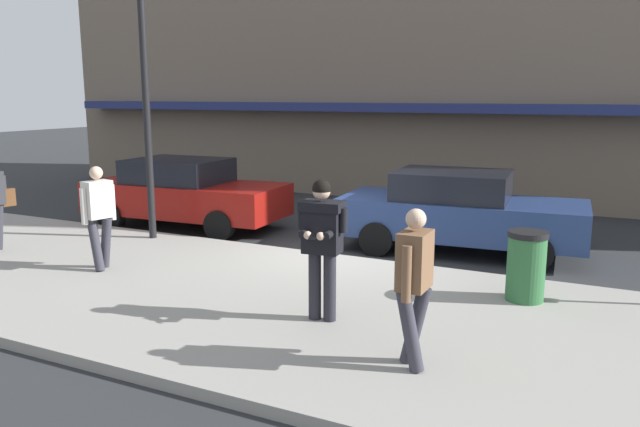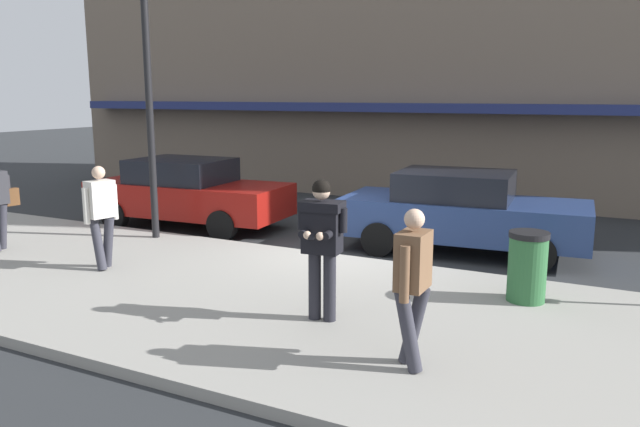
# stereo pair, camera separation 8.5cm
# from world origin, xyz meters

# --- Properties ---
(ground_plane) EXTENTS (80.00, 80.00, 0.00)m
(ground_plane) POSITION_xyz_m (0.00, 0.00, 0.00)
(ground_plane) COLOR #2B2D30
(sidewalk) EXTENTS (32.00, 5.30, 0.14)m
(sidewalk) POSITION_xyz_m (1.00, -2.85, 0.07)
(sidewalk) COLOR #99968E
(sidewalk) RESTS_ON ground
(curb_paint_line) EXTENTS (28.00, 0.12, 0.01)m
(curb_paint_line) POSITION_xyz_m (1.00, 0.05, 0.00)
(curb_paint_line) COLOR silver
(curb_paint_line) RESTS_ON ground
(parked_sedan_near) EXTENTS (4.60, 2.14, 1.54)m
(parked_sedan_near) POSITION_xyz_m (-4.26, 0.96, 0.79)
(parked_sedan_near) COLOR maroon
(parked_sedan_near) RESTS_ON ground
(parked_sedan_mid) EXTENTS (4.63, 2.19, 1.54)m
(parked_sedan_mid) POSITION_xyz_m (1.81, 1.48, 0.79)
(parked_sedan_mid) COLOR navy
(parked_sedan_mid) RESTS_ON ground
(man_texting_on_phone) EXTENTS (0.65, 0.61, 1.81)m
(man_texting_on_phone) POSITION_xyz_m (1.27, -3.29, 1.25)
(man_texting_on_phone) COLOR #23232B
(man_texting_on_phone) RESTS_ON sidewalk
(pedestrian_in_light_coat) EXTENTS (0.40, 0.58, 1.70)m
(pedestrian_in_light_coat) POSITION_xyz_m (-2.99, -2.79, 1.11)
(pedestrian_in_light_coat) COLOR #33333D
(pedestrian_in_light_coat) RESTS_ON sidewalk
(pedestrian_dark_coat) EXTENTS (0.33, 0.60, 1.70)m
(pedestrian_dark_coat) POSITION_xyz_m (2.73, -4.11, 1.11)
(pedestrian_dark_coat) COLOR #33333D
(pedestrian_dark_coat) RESTS_ON sidewalk
(street_lamp_post) EXTENTS (0.36, 0.36, 4.88)m
(street_lamp_post) POSITION_xyz_m (-3.80, -0.65, 3.14)
(street_lamp_post) COLOR black
(street_lamp_post) RESTS_ON sidewalk
(trash_bin) EXTENTS (0.55, 0.55, 0.98)m
(trash_bin) POSITION_xyz_m (3.45, -1.34, 0.63)
(trash_bin) COLOR #2D6638
(trash_bin) RESTS_ON sidewalk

